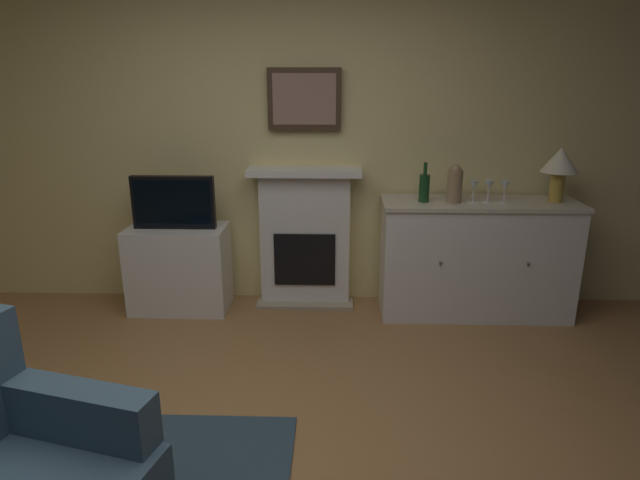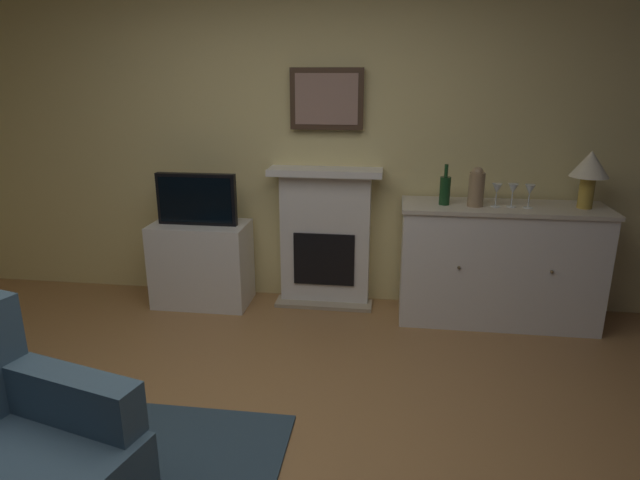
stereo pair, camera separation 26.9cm
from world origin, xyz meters
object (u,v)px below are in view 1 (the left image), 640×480
at_px(framed_picture, 304,99).
at_px(tv_cabinet, 180,268).
at_px(fireplace_unit, 305,237).
at_px(sideboard_cabinet, 476,258).
at_px(table_lamp, 560,164).
at_px(wine_glass_right, 505,187).
at_px(wine_glass_left, 474,186).
at_px(wine_bottle, 424,187).
at_px(tv_set, 173,203).
at_px(vase_decorative, 455,184).
at_px(wine_glass_center, 489,186).

distance_m(framed_picture, tv_cabinet, 1.62).
distance_m(fireplace_unit, sideboard_cabinet, 1.32).
height_order(table_lamp, wine_glass_right, table_lamp).
relative_size(framed_picture, wine_glass_left, 3.33).
xyz_separation_m(framed_picture, wine_glass_left, (1.24, -0.26, -0.60)).
relative_size(wine_bottle, tv_set, 0.47).
distance_m(wine_glass_right, tv_set, 2.44).
distance_m(vase_decorative, tv_cabinet, 2.19).
relative_size(wine_glass_right, vase_decorative, 0.59).
xyz_separation_m(fireplace_unit, table_lamp, (1.85, -0.18, 0.62)).
bearing_deg(tv_set, wine_glass_left, -0.86).
height_order(wine_glass_center, vase_decorative, vase_decorative).
xyz_separation_m(framed_picture, tv_cabinet, (-0.97, -0.21, -1.27)).
bearing_deg(framed_picture, fireplace_unit, -90.00).
xyz_separation_m(fireplace_unit, tv_cabinet, (-0.97, -0.16, -0.22)).
height_order(wine_bottle, wine_glass_left, wine_bottle).
bearing_deg(wine_glass_center, table_lamp, 3.87).
bearing_deg(tv_set, vase_decorative, -1.16).
xyz_separation_m(wine_glass_center, tv_set, (-2.32, 0.03, -0.15)).
bearing_deg(table_lamp, wine_glass_left, -176.10).
relative_size(table_lamp, vase_decorative, 1.42).
bearing_deg(fireplace_unit, vase_decorative, -11.72).
bearing_deg(wine_bottle, sideboard_cabinet, 3.63).
height_order(wine_glass_center, wine_glass_right, same).
relative_size(wine_glass_left, wine_glass_center, 1.00).
bearing_deg(wine_glass_left, sideboard_cabinet, 30.35).
bearing_deg(fireplace_unit, wine_glass_center, -8.90).
distance_m(sideboard_cabinet, wine_glass_right, 0.59).
bearing_deg(tv_cabinet, wine_glass_left, -1.46).
bearing_deg(wine_glass_left, framed_picture, 167.96).
height_order(sideboard_cabinet, wine_glass_center, wine_glass_center).
relative_size(wine_glass_center, vase_decorative, 0.59).
xyz_separation_m(table_lamp, tv_cabinet, (-2.82, 0.02, -0.84)).
height_order(wine_glass_center, tv_set, tv_set).
bearing_deg(wine_glass_right, tv_cabinet, 178.48).
distance_m(framed_picture, vase_decorative, 1.27).
distance_m(wine_bottle, tv_set, 1.86).
bearing_deg(sideboard_cabinet, wine_glass_center, -40.73).
xyz_separation_m(fireplace_unit, wine_glass_center, (1.35, -0.21, 0.46)).
bearing_deg(vase_decorative, fireplace_unit, 168.28).
height_order(framed_picture, wine_glass_center, framed_picture).
relative_size(table_lamp, tv_cabinet, 0.53).
height_order(fireplace_unit, framed_picture, framed_picture).
bearing_deg(fireplace_unit, wine_glass_left, -10.02).
distance_m(tv_cabinet, tv_set, 0.53).
xyz_separation_m(table_lamp, wine_bottle, (-0.96, -0.03, -0.17)).
relative_size(table_lamp, tv_set, 0.65).
bearing_deg(wine_glass_center, tv_set, 179.37).
bearing_deg(wine_glass_right, fireplace_unit, 171.16).
distance_m(sideboard_cabinet, tv_set, 2.32).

